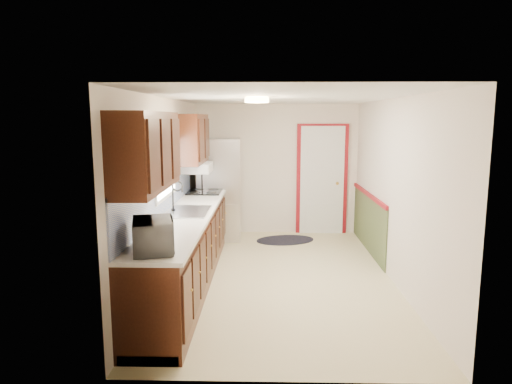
{
  "coord_description": "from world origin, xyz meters",
  "views": [
    {
      "loc": [
        -0.17,
        -5.94,
        2.14
      ],
      "look_at": [
        -0.32,
        0.15,
        1.15
      ],
      "focal_mm": 32.0,
      "sensor_mm": 36.0,
      "label": 1
    }
  ],
  "objects": [
    {
      "name": "microwave",
      "position": [
        -1.2,
        -1.95,
        1.12
      ],
      "size": [
        0.42,
        0.59,
        0.36
      ],
      "primitive_type": "imported",
      "rotation": [
        0.0,
        0.0,
        1.84
      ],
      "color": "white",
      "rests_on": "kitchen_run"
    },
    {
      "name": "rug",
      "position": [
        0.16,
        1.9,
        0.01
      ],
      "size": [
        1.16,
        0.9,
        0.01
      ],
      "primitive_type": "ellipsoid",
      "rotation": [
        0.0,
        0.0,
        0.25
      ],
      "color": "black",
      "rests_on": "ground"
    },
    {
      "name": "refrigerator",
      "position": [
        -1.02,
        2.05,
        0.89
      ],
      "size": [
        0.78,
        0.77,
        1.79
      ],
      "rotation": [
        0.0,
        0.0,
        0.06
      ],
      "color": "#B7B7BC",
      "rests_on": "ground"
    },
    {
      "name": "ceiling_fixture",
      "position": [
        -0.3,
        -0.2,
        2.36
      ],
      "size": [
        0.3,
        0.3,
        0.06
      ],
      "primitive_type": "cylinder",
      "color": "#FFD88C",
      "rests_on": "room_shell"
    },
    {
      "name": "cooktop",
      "position": [
        -1.19,
        1.4,
        0.95
      ],
      "size": [
        0.54,
        0.65,
        0.02
      ],
      "primitive_type": "cube",
      "color": "black",
      "rests_on": "kitchen_run"
    },
    {
      "name": "kitchen_run",
      "position": [
        -1.24,
        -0.29,
        0.81
      ],
      "size": [
        0.63,
        4.0,
        2.2
      ],
      "color": "#33150B",
      "rests_on": "ground"
    },
    {
      "name": "room_shell",
      "position": [
        0.0,
        0.0,
        1.2
      ],
      "size": [
        3.2,
        5.2,
        2.52
      ],
      "color": "beige",
      "rests_on": "ground"
    },
    {
      "name": "back_wall_trim",
      "position": [
        0.99,
        2.21,
        0.89
      ],
      "size": [
        1.12,
        2.3,
        2.08
      ],
      "color": "maroon",
      "rests_on": "ground"
    }
  ]
}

